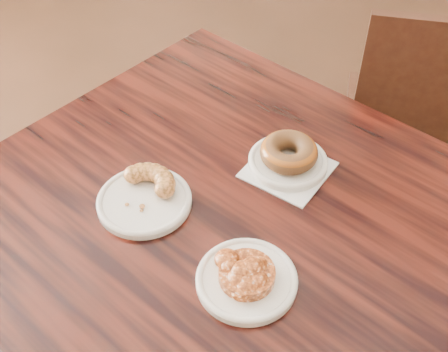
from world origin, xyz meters
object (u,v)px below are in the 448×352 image
at_px(cruller_fragment, 143,193).
at_px(cafe_table, 215,327).
at_px(glazed_donut, 289,152).
at_px(chair_far, 419,127).
at_px(apple_fritter, 247,273).

bearing_deg(cruller_fragment, cafe_table, 6.21).
distance_m(glazed_donut, cruller_fragment, 0.29).
height_order(cafe_table, chair_far, chair_far).
height_order(apple_fritter, cruller_fragment, cruller_fragment).
xyz_separation_m(cafe_table, chair_far, (0.32, 0.79, 0.08)).
distance_m(cafe_table, apple_fritter, 0.43).
relative_size(cafe_table, chair_far, 1.03).
relative_size(cafe_table, cruller_fragment, 7.53).
relative_size(cafe_table, glazed_donut, 8.32).
height_order(chair_far, cruller_fragment, chair_far).
bearing_deg(chair_far, cafe_table, 57.84).
relative_size(chair_far, apple_fritter, 7.07).
distance_m(chair_far, glazed_donut, 0.74).
xyz_separation_m(apple_fritter, cruller_fragment, (-0.23, 0.09, 0.00)).
distance_m(cafe_table, cruller_fragment, 0.42).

